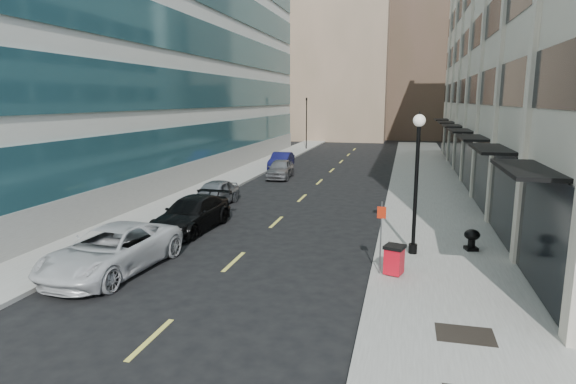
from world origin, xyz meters
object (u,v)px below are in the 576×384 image
at_px(car_silver_sedan, 215,193).
at_px(lamppost, 417,172).
at_px(urn_planter, 472,238).
at_px(traffic_signal, 307,101).
at_px(car_grey_sedan, 280,169).
at_px(car_black_pickup, 192,214).
at_px(car_white_van, 112,250).
at_px(car_blue_sedan, 281,161).
at_px(trash_bin, 394,259).
at_px(sign_post, 381,228).

xyz_separation_m(car_silver_sedan, lamppost, (10.72, -6.61, 2.56)).
bearing_deg(car_silver_sedan, lamppost, -29.96).
bearing_deg(urn_planter, traffic_signal, 110.89).
xyz_separation_m(traffic_signal, lamppost, (11.90, -37.87, -2.44)).
height_order(car_grey_sedan, urn_planter, car_grey_sedan).
height_order(car_black_pickup, lamppost, lamppost).
distance_m(car_white_van, car_blue_sedan, 25.63).
xyz_separation_m(car_black_pickup, car_blue_sedan, (-0.94, 19.89, -0.03)).
bearing_deg(car_grey_sedan, car_white_van, -95.52).
bearing_deg(car_blue_sedan, traffic_signal, 91.71).
relative_size(car_blue_sedan, lamppost, 0.82).
distance_m(car_black_pickup, car_grey_sedan, 15.27).
bearing_deg(traffic_signal, car_black_pickup, -86.65).
xyz_separation_m(lamppost, urn_planter, (2.20, 0.94, -2.63)).
distance_m(car_silver_sedan, trash_bin, 13.56).
bearing_deg(car_black_pickup, urn_planter, 0.69).
distance_m(traffic_signal, lamppost, 39.77).
bearing_deg(car_white_van, car_silver_sedan, 97.97).
bearing_deg(lamppost, trash_bin, -104.51).
bearing_deg(lamppost, car_black_pickup, 170.68).
xyz_separation_m(car_white_van, car_black_pickup, (0.32, 5.73, -0.04)).
xyz_separation_m(car_silver_sedan, urn_planter, (12.92, -5.67, -0.07)).
distance_m(car_blue_sedan, car_grey_sedan, 4.75).
bearing_deg(car_blue_sedan, urn_planter, -60.29).
distance_m(traffic_signal, car_grey_sedan, 21.71).
bearing_deg(sign_post, car_black_pickup, 156.01).
bearing_deg(car_black_pickup, sign_post, -21.46).
bearing_deg(car_black_pickup, lamppost, -5.43).
distance_m(car_blue_sedan, lamppost, 24.15).
distance_m(traffic_signal, sign_post, 41.99).
relative_size(lamppost, sign_post, 2.17).
distance_m(trash_bin, lamppost, 3.63).
relative_size(traffic_signal, car_blue_sedan, 1.61).
xyz_separation_m(car_silver_sedan, trash_bin, (10.08, -9.08, -0.02)).
bearing_deg(urn_planter, car_silver_sedan, 156.30).
bearing_deg(sign_post, car_grey_sedan, 115.04).
distance_m(car_blue_sedan, urn_planter, 24.28).
xyz_separation_m(car_silver_sedan, sign_post, (9.62, -9.11, 1.02)).
relative_size(car_black_pickup, car_silver_sedan, 1.22).
xyz_separation_m(car_blue_sedan, trash_bin, (10.08, -23.96, -0.02)).
relative_size(sign_post, urn_planter, 3.00).
height_order(car_silver_sedan, trash_bin, car_silver_sedan).
bearing_deg(car_blue_sedan, car_silver_sedan, -92.45).
bearing_deg(car_grey_sedan, urn_planter, -57.65).
distance_m(car_white_van, urn_planter, 13.30).
bearing_deg(car_grey_sedan, car_blue_sedan, 99.39).
height_order(car_blue_sedan, urn_planter, car_blue_sedan).
bearing_deg(car_silver_sedan, car_grey_sedan, 85.46).
xyz_separation_m(car_silver_sedan, car_grey_sedan, (1.12, 10.27, 0.00)).
height_order(trash_bin, urn_planter, trash_bin).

